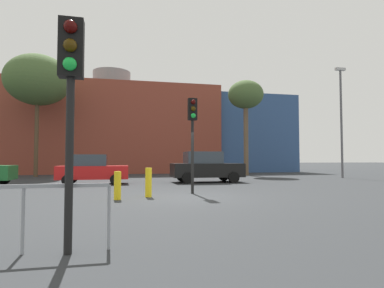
{
  "coord_description": "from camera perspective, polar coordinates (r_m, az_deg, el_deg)",
  "views": [
    {
      "loc": [
        -2.44,
        -11.73,
        1.41
      ],
      "look_at": [
        1.92,
        7.79,
        2.34
      ],
      "focal_mm": 29.97,
      "sensor_mm": 36.0,
      "label": 1
    }
  ],
  "objects": [
    {
      "name": "ground_plane",
      "position": [
        12.07,
        -0.86,
        -9.38
      ],
      "size": [
        200.0,
        200.0,
        0.0
      ],
      "primitive_type": "plane",
      "color": "#2D3033"
    },
    {
      "name": "building_backdrop",
      "position": [
        35.78,
        -14.19,
        2.18
      ],
      "size": [
        39.71,
        10.02,
        10.89
      ],
      "color": "brown",
      "rests_on": "ground_plane"
    },
    {
      "name": "parked_car_1",
      "position": [
        18.86,
        -17.35,
        -4.33
      ],
      "size": [
        3.83,
        1.88,
        1.66
      ],
      "color": "red",
      "rests_on": "ground_plane"
    },
    {
      "name": "parked_car_2",
      "position": [
        19.46,
        2.47,
        -4.12
      ],
      "size": [
        4.27,
        2.09,
        1.85
      ],
      "color": "black",
      "rests_on": "ground_plane"
    },
    {
      "name": "traffic_light_near_left",
      "position": [
        5.26,
        -20.8,
        10.71
      ],
      "size": [
        0.36,
        0.36,
        3.54
      ],
      "rotation": [
        0.0,
        0.0,
        -1.55
      ],
      "color": "black",
      "rests_on": "ground_plane"
    },
    {
      "name": "traffic_light_island",
      "position": [
        13.13,
        0.1,
        3.7
      ],
      "size": [
        0.36,
        0.36,
        3.9
      ],
      "rotation": [
        0.0,
        0.0,
        -1.55
      ],
      "color": "black",
      "rests_on": "ground_plane"
    },
    {
      "name": "bare_tree_0",
      "position": [
        28.6,
        9.53,
        8.35
      ],
      "size": [
        3.07,
        3.07,
        8.26
      ],
      "color": "brown",
      "rests_on": "ground_plane"
    },
    {
      "name": "bare_tree_2",
      "position": [
        28.89,
        -25.76,
        10.17
      ],
      "size": [
        5.05,
        5.05,
        9.75
      ],
      "color": "brown",
      "rests_on": "ground_plane"
    },
    {
      "name": "bollard_yellow_0",
      "position": [
        12.05,
        -7.75,
        -6.78
      ],
      "size": [
        0.24,
        0.24,
        1.08
      ],
      "primitive_type": "cylinder",
      "color": "yellow",
      "rests_on": "ground_plane"
    },
    {
      "name": "bollard_yellow_1",
      "position": [
        11.45,
        -13.12,
        -7.21
      ],
      "size": [
        0.24,
        0.24,
        0.98
      ],
      "primitive_type": "cylinder",
      "color": "yellow",
      "rests_on": "ground_plane"
    },
    {
      "name": "street_lamp",
      "position": [
        26.7,
        25.02,
        4.64
      ],
      "size": [
        0.8,
        0.24,
        8.32
      ],
      "color": "#59595E",
      "rests_on": "ground_plane"
    }
  ]
}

